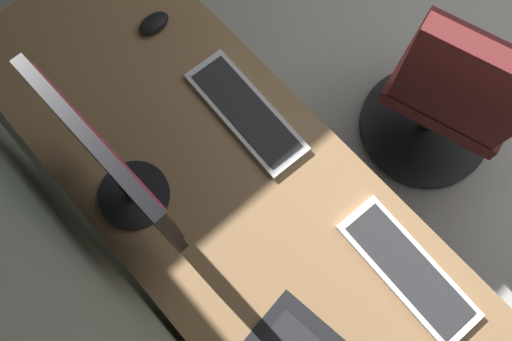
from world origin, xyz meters
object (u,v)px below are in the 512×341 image
at_px(drawer_pedestal, 277,281).
at_px(monitor_primary, 111,165).
at_px(keyboard_main, 246,112).
at_px(keyboard_spare, 408,270).
at_px(mouse_spare, 154,23).
at_px(office_chair, 451,97).

distance_m(drawer_pedestal, monitor_primary, 0.79).
xyz_separation_m(keyboard_main, keyboard_spare, (-0.63, -0.02, 0.00)).
distance_m(drawer_pedestal, mouse_spare, 0.93).
relative_size(drawer_pedestal, keyboard_spare, 1.63).
height_order(drawer_pedestal, mouse_spare, mouse_spare).
bearing_deg(drawer_pedestal, monitor_primary, 22.81).
height_order(keyboard_main, mouse_spare, mouse_spare).
xyz_separation_m(keyboard_spare, office_chair, (0.29, -0.65, -0.28)).
distance_m(keyboard_main, mouse_spare, 0.41).
bearing_deg(office_chair, keyboard_main, 62.80).
height_order(mouse_spare, office_chair, office_chair).
xyz_separation_m(drawer_pedestal, keyboard_main, (0.40, -0.22, 0.39)).
bearing_deg(monitor_primary, drawer_pedestal, -157.19).
bearing_deg(keyboard_main, drawer_pedestal, 150.95).
bearing_deg(monitor_primary, mouse_spare, -44.02).
xyz_separation_m(keyboard_spare, mouse_spare, (1.05, 0.03, 0.01)).
bearing_deg(drawer_pedestal, office_chair, -86.30).
bearing_deg(drawer_pedestal, keyboard_spare, -134.50).
height_order(keyboard_spare, mouse_spare, mouse_spare).
bearing_deg(keyboard_spare, drawer_pedestal, 45.50).
relative_size(monitor_primary, keyboard_spare, 1.11).
bearing_deg(monitor_primary, office_chair, -108.76).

